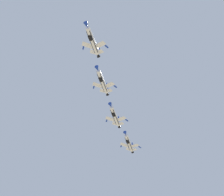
% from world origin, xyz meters
% --- Properties ---
extents(fighter_jet_lead, '(10.03, 15.55, 4.53)m').
position_xyz_m(fighter_jet_lead, '(-8.48, 78.93, 112.93)').
color(fighter_jet_lead, white).
extents(fighter_jet_left_wing, '(10.09, 15.55, 4.41)m').
position_xyz_m(fighter_jet_left_wing, '(-4.19, 98.62, 112.56)').
color(fighter_jet_left_wing, white).
extents(fighter_jet_right_wing, '(10.13, 15.55, 4.38)m').
position_xyz_m(fighter_jet_right_wing, '(1.93, 118.09, 111.80)').
color(fighter_jet_right_wing, white).
extents(fighter_jet_left_outer, '(10.02, 15.55, 4.55)m').
position_xyz_m(fighter_jet_left_outer, '(9.68, 137.04, 112.14)').
color(fighter_jet_left_outer, white).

